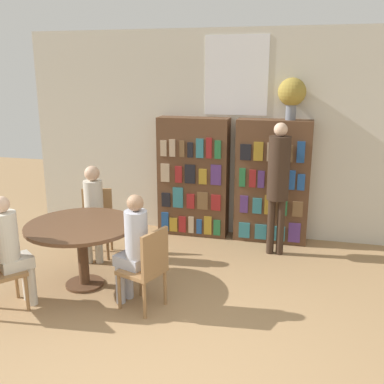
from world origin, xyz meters
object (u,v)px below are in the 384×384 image
object	(u,v)px
bookshelf_left	(193,177)
reading_table	(81,234)
chair_left_side	(97,219)
librarian_standing	(278,176)
seated_reader_left	(93,208)
seated_reader_right	(133,244)
bookshelf_right	(272,182)
seated_reader_back	(10,245)
flower_vase	(292,93)
chair_far_side	(147,266)

from	to	relation	value
bookshelf_left	reading_table	xyz separation A→B (m)	(-0.81, -2.00, -0.24)
bookshelf_left	chair_left_side	distance (m)	1.57
librarian_standing	bookshelf_left	bearing A→B (deg)	158.53
bookshelf_left	seated_reader_left	xyz separation A→B (m)	(-1.02, -1.25, -0.17)
reading_table	chair_left_side	world-z (taller)	chair_left_side
seated_reader_right	chair_left_side	bearing A→B (deg)	59.89
seated_reader_right	librarian_standing	distance (m)	2.25
bookshelf_right	chair_left_side	world-z (taller)	bookshelf_right
chair_left_side	librarian_standing	xyz separation A→B (m)	(2.35, 0.57, 0.60)
reading_table	seated_reader_left	world-z (taller)	seated_reader_left
chair_left_side	seated_reader_back	world-z (taller)	seated_reader_back
flower_vase	librarian_standing	xyz separation A→B (m)	(-0.09, -0.51, -1.04)
bookshelf_left	reading_table	world-z (taller)	bookshelf_left
flower_vase	librarian_standing	bearing A→B (deg)	-100.45
bookshelf_left	librarian_standing	distance (m)	1.38
reading_table	librarian_standing	world-z (taller)	librarian_standing
chair_left_side	bookshelf_left	bearing A→B (deg)	-151.22
flower_vase	reading_table	size ratio (longest dim) A/B	0.45
chair_left_side	chair_far_side	size ratio (longest dim) A/B	1.00
seated_reader_left	seated_reader_back	distance (m)	1.39
bookshelf_left	seated_reader_back	xyz separation A→B (m)	(-1.28, -2.61, -0.19)
chair_far_side	librarian_standing	world-z (taller)	librarian_standing
bookshelf_right	seated_reader_left	size ratio (longest dim) A/B	1.42
chair_far_side	seated_reader_left	world-z (taller)	seated_reader_left
reading_table	librarian_standing	size ratio (longest dim) A/B	0.70
bookshelf_right	flower_vase	bearing A→B (deg)	1.27
bookshelf_right	chair_far_side	world-z (taller)	bookshelf_right
chair_far_side	flower_vase	bearing A→B (deg)	-8.85
flower_vase	chair_far_side	distance (m)	3.11
chair_left_side	seated_reader_right	distance (m)	1.56
bookshelf_right	chair_far_side	size ratio (longest dim) A/B	2.00
chair_far_side	seated_reader_left	bearing A→B (deg)	66.05
seated_reader_left	bookshelf_left	bearing A→B (deg)	-145.56
bookshelf_right	reading_table	xyz separation A→B (m)	(-1.97, -2.00, -0.25)
bookshelf_left	reading_table	size ratio (longest dim) A/B	1.42
reading_table	chair_far_side	bearing A→B (deg)	-19.75
chair_left_side	seated_reader_left	distance (m)	0.28
bookshelf_right	chair_left_side	distance (m)	2.51
seated_reader_left	chair_left_side	bearing A→B (deg)	-90.00
flower_vase	librarian_standing	distance (m)	1.16
flower_vase	chair_far_side	size ratio (longest dim) A/B	0.64
bookshelf_right	chair_far_side	bearing A→B (deg)	-114.61
seated_reader_left	seated_reader_back	size ratio (longest dim) A/B	1.02
bookshelf_right	seated_reader_left	distance (m)	2.52
flower_vase	reading_table	world-z (taller)	flower_vase
seated_reader_left	librarian_standing	xyz separation A→B (m)	(2.30, 0.75, 0.38)
chair_left_side	seated_reader_left	xyz separation A→B (m)	(0.05, -0.17, 0.22)
bookshelf_left	seated_reader_left	distance (m)	1.62
flower_vase	seated_reader_right	world-z (taller)	flower_vase
reading_table	seated_reader_back	bearing A→B (deg)	-127.75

